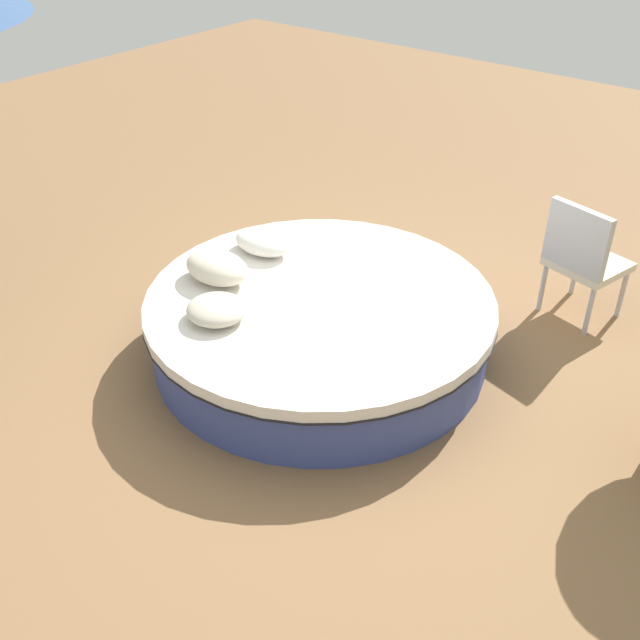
% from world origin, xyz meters
% --- Properties ---
extents(ground_plane, '(16.00, 16.00, 0.00)m').
position_xyz_m(ground_plane, '(0.00, 0.00, 0.00)').
color(ground_plane, olive).
extents(round_bed, '(2.50, 2.50, 0.49)m').
position_xyz_m(round_bed, '(0.00, 0.00, 0.25)').
color(round_bed, '#38478C').
rests_on(round_bed, ground_plane).
extents(throw_pillow_0, '(0.48, 0.33, 0.17)m').
position_xyz_m(throw_pillow_0, '(-0.77, 0.25, 0.58)').
color(throw_pillow_0, white).
rests_on(throw_pillow_0, round_bed).
extents(throw_pillow_1, '(0.52, 0.36, 0.21)m').
position_xyz_m(throw_pillow_1, '(-0.73, -0.28, 0.59)').
color(throw_pillow_1, beige).
rests_on(throw_pillow_1, round_bed).
extents(throw_pillow_2, '(0.41, 0.40, 0.14)m').
position_xyz_m(throw_pillow_2, '(-0.38, -0.65, 0.56)').
color(throw_pillow_2, beige).
rests_on(throw_pillow_2, round_bed).
extents(patio_chair, '(0.63, 0.61, 0.98)m').
position_xyz_m(patio_chair, '(1.26, 1.62, 0.56)').
color(patio_chair, '#B7B7BC').
rests_on(patio_chair, ground_plane).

